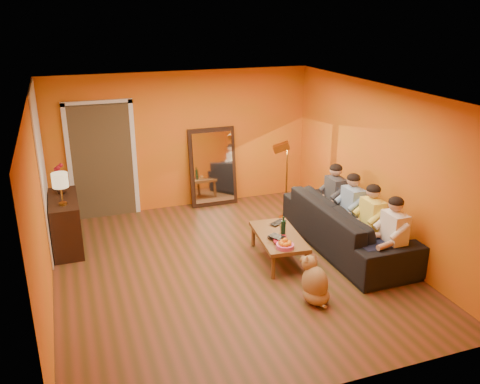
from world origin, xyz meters
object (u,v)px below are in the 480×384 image
object	(u,v)px
person_far_right	(335,198)
floor_lamp	(286,182)
person_far_left	(393,237)
tumbler	(283,228)
dog	(315,279)
person_mid_right	(352,210)
wine_bottle	(283,226)
table_lamp	(61,189)
sideboard	(66,223)
vase	(62,188)
person_mid_left	(371,223)
laptop	(280,224)
coffee_table	(278,247)
sofa	(347,226)
mirror_frame	(213,167)

from	to	relation	value
person_far_right	floor_lamp	bearing A→B (deg)	126.43
person_far_left	tumbler	bearing A→B (deg)	137.05
dog	person_mid_right	world-z (taller)	person_mid_right
tumbler	person_mid_right	bearing A→B (deg)	-1.17
person_far_left	person_far_right	distance (m)	1.65
wine_bottle	table_lamp	bearing A→B (deg)	157.42
sideboard	dog	bearing A→B (deg)	-42.55
floor_lamp	vase	distance (m)	3.83
person_mid_right	person_mid_left	bearing A→B (deg)	-90.00
person_mid_left	wine_bottle	distance (m)	1.34
person_mid_left	person_far_right	world-z (taller)	same
person_mid_left	tumbler	bearing A→B (deg)	154.57
person_mid_left	tumbler	world-z (taller)	person_mid_left
laptop	person_far_left	bearing A→B (deg)	-78.75
person_mid_right	vase	bearing A→B (deg)	158.86
person_mid_left	vase	xyz separation A→B (m)	(-4.37, 2.24, 0.33)
dog	laptop	distance (m)	1.60
coffee_table	person_mid_left	distance (m)	1.46
wine_bottle	laptop	world-z (taller)	wine_bottle
person_far_left	sideboard	bearing A→B (deg)	149.83
coffee_table	person_mid_right	size ratio (longest dim) A/B	1.00
dog	laptop	world-z (taller)	dog
dog	person_far_left	xyz separation A→B (m)	(1.35, 0.23, 0.29)
person_far_left	person_mid_left	size ratio (longest dim) A/B	1.00
person_far_left	wine_bottle	size ratio (longest dim) A/B	3.94
sideboard	floor_lamp	bearing A→B (deg)	-1.92
floor_lamp	person_mid_left	distance (m)	1.95
sideboard	wine_bottle	world-z (taller)	sideboard
tumbler	person_mid_left	bearing A→B (deg)	-25.43
sofa	person_mid_left	xyz separation A→B (m)	(0.13, -0.45, 0.22)
laptop	person_far_right	bearing A→B (deg)	-14.61
sideboard	person_mid_left	world-z (taller)	person_mid_left
sideboard	dog	world-z (taller)	sideboard
tumbler	dog	bearing A→B (deg)	-95.89
person_far_left	person_mid_left	world-z (taller)	same
mirror_frame	table_lamp	distance (m)	3.13
person_far_left	vase	world-z (taller)	person_far_left
sideboard	coffee_table	bearing A→B (deg)	-26.79
coffee_table	vase	distance (m)	3.60
person_mid_right	tumbler	bearing A→B (deg)	178.83
wine_bottle	vase	bearing A→B (deg)	149.30
sideboard	person_far_left	bearing A→B (deg)	-30.17
person_mid_left	tumbler	size ratio (longest dim) A/B	12.37
coffee_table	person_far_right	xyz separation A→B (m)	(1.33, 0.65, 0.40)
dog	person_far_right	size ratio (longest dim) A/B	0.52
mirror_frame	sideboard	xyz separation A→B (m)	(-2.79, -1.08, -0.34)
person_far_left	laptop	xyz separation A→B (m)	(-1.15, 1.35, -0.18)
floor_lamp	dog	world-z (taller)	floor_lamp
sideboard	person_far_right	bearing A→B (deg)	-11.51
table_lamp	dog	xyz separation A→B (m)	(3.02, -2.47, -0.79)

